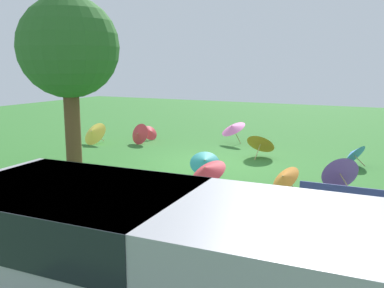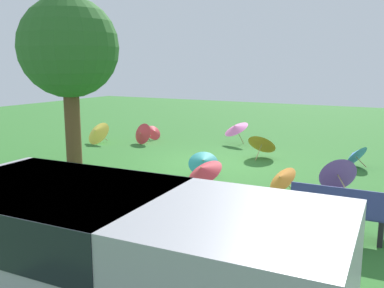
{
  "view_description": "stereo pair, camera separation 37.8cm",
  "coord_description": "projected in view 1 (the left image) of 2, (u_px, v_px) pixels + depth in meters",
  "views": [
    {
      "loc": [
        -4.96,
        11.02,
        2.87
      ],
      "look_at": [
        0.46,
        0.17,
        0.6
      ],
      "focal_mm": 40.17,
      "sensor_mm": 36.0,
      "label": 1
    },
    {
      "loc": [
        -5.29,
        10.84,
        2.87
      ],
      "look_at": [
        0.46,
        0.17,
        0.6
      ],
      "focal_mm": 40.17,
      "sensor_mm": 36.0,
      "label": 2
    }
  ],
  "objects": [
    {
      "name": "shade_tree",
      "position": [
        69.0,
        49.0,
        11.02
      ],
      "size": [
        2.61,
        2.61,
        4.59
      ],
      "color": "brown",
      "rests_on": "ground"
    },
    {
      "name": "parasol_teal_0",
      "position": [
        205.0,
        162.0,
        11.04
      ],
      "size": [
        1.0,
        0.95,
        0.69
      ],
      "color": "tan",
      "rests_on": "ground"
    },
    {
      "name": "parasol_orange_0",
      "position": [
        284.0,
        178.0,
        9.79
      ],
      "size": [
        0.92,
        0.92,
        0.61
      ],
      "color": "tan",
      "rests_on": "ground"
    },
    {
      "name": "parasol_red_1",
      "position": [
        139.0,
        134.0,
        15.49
      ],
      "size": [
        0.83,
        0.7,
        0.77
      ],
      "color": "tan",
      "rests_on": "ground"
    },
    {
      "name": "parasol_red_2",
      "position": [
        207.0,
        170.0,
        9.71
      ],
      "size": [
        1.17,
        1.15,
        0.81
      ],
      "color": "tan",
      "rests_on": "ground"
    },
    {
      "name": "park_bench",
      "position": [
        348.0,
        210.0,
        7.19
      ],
      "size": [
        1.61,
        0.53,
        0.9
      ],
      "color": "navy",
      "rests_on": "ground"
    },
    {
      "name": "parasol_blue_0",
      "position": [
        353.0,
        154.0,
        12.18
      ],
      "size": [
        0.83,
        0.93,
        0.71
      ],
      "color": "tan",
      "rests_on": "ground"
    },
    {
      "name": "ground",
      "position": [
        209.0,
        165.0,
        12.4
      ],
      "size": [
        40.0,
        40.0,
        0.0
      ],
      "primitive_type": "plane",
      "color": "#2D6B28"
    },
    {
      "name": "parasol_pink_0",
      "position": [
        233.0,
        127.0,
        15.46
      ],
      "size": [
        1.25,
        1.24,
        0.9
      ],
      "color": "tan",
      "rests_on": "ground"
    },
    {
      "name": "parasol_orange_1",
      "position": [
        261.0,
        142.0,
        13.28
      ],
      "size": [
        0.96,
        0.9,
        0.87
      ],
      "color": "tan",
      "rests_on": "ground"
    },
    {
      "name": "parasol_yellow_0",
      "position": [
        93.0,
        132.0,
        15.5
      ],
      "size": [
        1.04,
        0.92,
        0.85
      ],
      "color": "tan",
      "rests_on": "ground"
    },
    {
      "name": "parasol_red_0",
      "position": [
        150.0,
        132.0,
        16.45
      ],
      "size": [
        0.66,
        0.73,
        0.58
      ],
      "color": "tan",
      "rests_on": "ground"
    },
    {
      "name": "van_dark",
      "position": [
        133.0,
        249.0,
        4.6
      ],
      "size": [
        4.68,
        2.3,
        1.53
      ],
      "color": "#99999E",
      "rests_on": "ground"
    },
    {
      "name": "parasol_purple_0",
      "position": [
        339.0,
        171.0,
        9.87
      ],
      "size": [
        0.99,
        0.95,
        0.87
      ],
      "color": "tan",
      "rests_on": "ground"
    }
  ]
}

